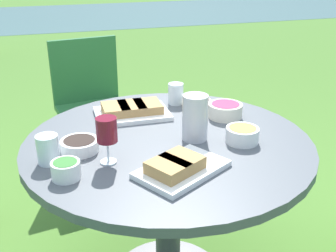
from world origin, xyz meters
TOP-DOWN VIEW (x-y plane):
  - river_strip at (0.00, 8.17)m, footprint 40.00×3.82m
  - dining_table at (0.00, 0.00)m, footprint 1.16×1.16m
  - chair_near_left at (-0.17, 1.15)m, footprint 0.50×0.48m
  - water_pitcher at (0.10, -0.02)m, footprint 0.11×0.10m
  - wine_glass at (-0.26, -0.12)m, footprint 0.07×0.07m
  - platter_bread_main at (-0.08, 0.29)m, footprint 0.33×0.23m
  - platter_charcuterie at (-0.04, -0.27)m, footprint 0.37×0.32m
  - bowl_fries at (0.27, -0.10)m, footprint 0.13×0.13m
  - bowl_salad at (-0.41, -0.19)m, footprint 0.10×0.10m
  - bowl_olives at (-0.35, -0.00)m, footprint 0.14×0.14m
  - bowl_dip_red at (0.32, 0.16)m, footprint 0.15×0.15m
  - bowl_dip_cream at (0.24, 0.31)m, footprint 0.13×0.13m
  - cup_water_near at (-0.46, -0.06)m, footprint 0.08×0.08m
  - cup_water_far at (0.16, 0.39)m, footprint 0.07×0.07m

SIDE VIEW (x-z plane):
  - river_strip at x=0.00m, z-range 0.00..0.01m
  - chair_near_left at x=-0.17m, z-range 0.08..0.97m
  - dining_table at x=0.00m, z-range 0.24..0.96m
  - bowl_dip_cream at x=0.24m, z-range 0.72..0.76m
  - platter_charcuterie at x=-0.04m, z-range 0.71..0.77m
  - bowl_olives at x=-0.35m, z-range 0.72..0.77m
  - platter_bread_main at x=-0.08m, z-range 0.71..0.77m
  - bowl_fries at x=0.27m, z-range 0.72..0.78m
  - bowl_salad at x=-0.41m, z-range 0.72..0.78m
  - bowl_dip_red at x=0.32m, z-range 0.72..0.78m
  - cup_water_far at x=0.16m, z-range 0.72..0.82m
  - cup_water_near at x=-0.46m, z-range 0.72..0.82m
  - water_pitcher at x=0.10m, z-range 0.72..0.90m
  - wine_glass at x=-0.26m, z-range 0.75..0.93m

